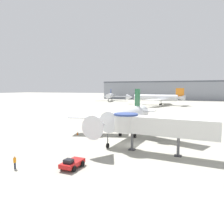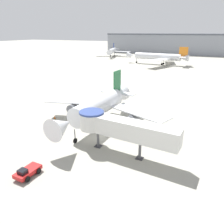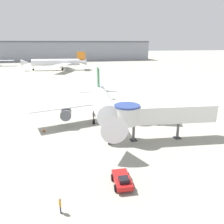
{
  "view_description": "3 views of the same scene",
  "coord_description": "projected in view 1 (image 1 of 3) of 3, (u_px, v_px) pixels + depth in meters",
  "views": [
    {
      "loc": [
        11.67,
        -37.95,
        10.48
      ],
      "look_at": [
        -4.78,
        2.59,
        5.71
      ],
      "focal_mm": 35.0,
      "sensor_mm": 36.0,
      "label": 1
    },
    {
      "loc": [
        17.37,
        -31.92,
        18.5
      ],
      "look_at": [
        2.49,
        -0.23,
        5.59
      ],
      "focal_mm": 35.0,
      "sensor_mm": 36.0,
      "label": 2
    },
    {
      "loc": [
        -9.1,
        -34.84,
        15.56
      ],
      "look_at": [
        -1.53,
        1.59,
        3.73
      ],
      "focal_mm": 35.0,
      "sensor_mm": 36.0,
      "label": 3
    }
  ],
  "objects": [
    {
      "name": "ground_plane",
      "position": [
        131.0,
        145.0,
        40.46
      ],
      "size": [
        800.0,
        800.0,
        0.0
      ],
      "primitive_type": "plane",
      "color": "#9E9B8E"
    },
    {
      "name": "main_airplane",
      "position": [
        125.0,
        118.0,
        45.41
      ],
      "size": [
        28.85,
        24.95,
        10.35
      ],
      "rotation": [
        0.0,
        0.0,
        -0.05
      ],
      "color": "silver",
      "rests_on": "ground_plane"
    },
    {
      "name": "jet_bridge",
      "position": [
        155.0,
        126.0,
        35.05
      ],
      "size": [
        16.8,
        4.53,
        6.2
      ],
      "rotation": [
        0.0,
        0.0,
        -0.08
      ],
      "color": "silver",
      "rests_on": "ground_plane"
    },
    {
      "name": "pushback_tug_red",
      "position": [
        72.0,
        163.0,
        28.63
      ],
      "size": [
        2.22,
        3.69,
        1.44
      ],
      "rotation": [
        0.0,
        0.0,
        -0.03
      ],
      "color": "red",
      "rests_on": "ground_plane"
    },
    {
      "name": "traffic_cone_starboard_wing",
      "position": [
        178.0,
        143.0,
        40.07
      ],
      "size": [
        0.49,
        0.49,
        0.81
      ],
      "color": "black",
      "rests_on": "ground_plane"
    },
    {
      "name": "traffic_cone_port_wing",
      "position": [
        77.0,
        133.0,
        49.22
      ],
      "size": [
        0.51,
        0.51,
        0.84
      ],
      "color": "black",
      "rests_on": "ground_plane"
    },
    {
      "name": "ground_crew_marshaller",
      "position": [
        15.0,
        161.0,
        28.42
      ],
      "size": [
        0.23,
        0.35,
        1.7
      ],
      "rotation": [
        0.0,
        0.0,
        4.83
      ],
      "color": "#1E2338",
      "rests_on": "ground_plane"
    },
    {
      "name": "background_jet_blue_tail",
      "position": [
        110.0,
        96.0,
        180.14
      ],
      "size": [
        27.68,
        28.71,
        9.95
      ],
      "rotation": [
        0.0,
        0.0,
        0.3
      ],
      "color": "silver",
      "rests_on": "ground_plane"
    },
    {
      "name": "background_jet_orange_tail",
      "position": [
        157.0,
        98.0,
        137.23
      ],
      "size": [
        37.58,
        39.47,
        10.56
      ],
      "rotation": [
        0.0,
        0.0,
        -1.63
      ],
      "color": "silver",
      "rests_on": "ground_plane"
    },
    {
      "name": "terminal_building",
      "position": [
        180.0,
        90.0,
        203.02
      ],
      "size": [
        144.41,
        26.13,
        17.06
      ],
      "color": "gray",
      "rests_on": "ground_plane"
    }
  ]
}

